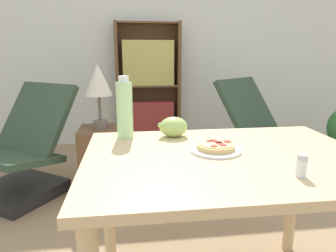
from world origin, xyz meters
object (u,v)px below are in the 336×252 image
side_table (103,161)px  bookshelf (148,91)px  table_lamp (98,83)px  lounge_chair_far (260,142)px  salt_shaker (302,166)px  pizza_on_plate (215,148)px  drink_bottle (125,109)px  lounge_chair_near (23,161)px  grape_bunch (174,127)px

side_table → bookshelf: bearing=70.2°
bookshelf → table_lamp: bearing=-109.8°
lounge_chair_far → table_lamp: bearing=155.1°
salt_shaker → side_table: size_ratio=0.14×
pizza_on_plate → bookshelf: size_ratio=0.15×
pizza_on_plate → lounge_chair_far: lounge_chair_far is taller
drink_bottle → table_lamp: (-0.21, 0.93, 0.03)m
pizza_on_plate → lounge_chair_far: 1.78m
lounge_chair_near → table_lamp: size_ratio=1.94×
lounge_chair_near → lounge_chair_far: 2.12m
drink_bottle → salt_shaker: drink_bottle is taller
salt_shaker → drink_bottle: bearing=136.7°
bookshelf → table_lamp: bookshelf is taller
salt_shaker → lounge_chair_near: lounge_chair_near is taller
lounge_chair_far → table_lamp: table_lamp is taller
pizza_on_plate → lounge_chair_near: bearing=134.7°
grape_bunch → table_lamp: bearing=115.1°
drink_bottle → bookshelf: bearing=83.6°
pizza_on_plate → lounge_chair_far: size_ratio=0.22×
grape_bunch → salt_shaker: 0.64m
lounge_chair_far → pizza_on_plate: bearing=-157.0°
pizza_on_plate → salt_shaker: (0.21, -0.29, 0.02)m
lounge_chair_near → lounge_chair_far: same height
drink_bottle → bookshelf: (0.25, 2.21, -0.20)m
grape_bunch → salt_shaker: (0.35, -0.53, -0.01)m
pizza_on_plate → salt_shaker: bearing=-54.8°
drink_bottle → lounge_chair_near: size_ratio=0.30×
pizza_on_plate → side_table: pizza_on_plate is taller
salt_shaker → lounge_chair_near: 2.14m
table_lamp → pizza_on_plate: bearing=-63.7°
drink_bottle → salt_shaker: bearing=-43.3°
pizza_on_plate → side_table: 1.41m
lounge_chair_far → bookshelf: 1.47m
lounge_chair_near → grape_bunch: bearing=-8.3°
grape_bunch → table_lamp: size_ratio=0.29×
salt_shaker → table_lamp: table_lamp is taller
side_table → table_lamp: table_lamp is taller
lounge_chair_near → bookshelf: size_ratio=0.66×
salt_shaker → lounge_chair_far: bearing=69.0°
lounge_chair_near → table_lamp: bearing=30.6°
table_lamp → drink_bottle: bearing=-77.2°
drink_bottle → table_lamp: size_ratio=0.59×
bookshelf → side_table: (-0.46, -1.28, -0.40)m
drink_bottle → lounge_chair_far: bearing=44.0°
drink_bottle → bookshelf: bookshelf is taller
grape_bunch → side_table: size_ratio=0.27×
drink_bottle → table_lamp: table_lamp is taller
pizza_on_plate → grape_bunch: (-0.14, 0.24, 0.03)m
lounge_chair_far → side_table: size_ratio=1.77×
lounge_chair_far → bookshelf: bookshelf is taller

